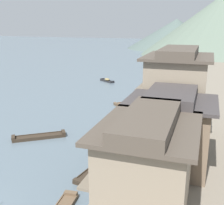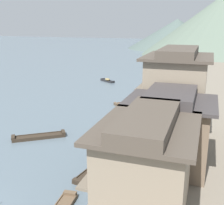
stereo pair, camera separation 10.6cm
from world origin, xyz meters
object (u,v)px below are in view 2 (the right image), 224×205
object	(u,v)px
mooring_post_dock_near	(94,197)
house_waterfront_nearest	(146,164)
boat_moored_nearest	(132,103)
boat_moored_second	(171,76)
mooring_post_dock_mid	(128,148)
boat_upstream_distant	(94,169)
boat_midriver_drifting	(107,80)
house_waterfront_second	(169,130)
house_waterfront_tall	(176,95)
boat_midriver_upstream	(164,86)
boat_moored_far	(39,137)
boat_moored_third	(124,131)

from	to	relation	value
mooring_post_dock_near	house_waterfront_nearest	bearing A→B (deg)	9.98
boat_moored_nearest	mooring_post_dock_near	size ratio (longest dim) A/B	5.22
boat_moored_second	mooring_post_dock_mid	world-z (taller)	mooring_post_dock_mid
boat_upstream_distant	boat_midriver_drifting	bearing A→B (deg)	108.00
boat_moored_nearest	boat_moored_second	bearing A→B (deg)	83.63
house_waterfront_nearest	house_waterfront_second	distance (m)	5.92
boat_moored_second	house_waterfront_tall	world-z (taller)	house_waterfront_tall
boat_midriver_drifting	mooring_post_dock_near	world-z (taller)	mooring_post_dock_near
boat_moored_second	boat_upstream_distant	size ratio (longest dim) A/B	1.15
boat_moored_second	house_waterfront_second	distance (m)	44.39
house_waterfront_nearest	house_waterfront_tall	distance (m)	12.35
boat_moored_second	mooring_post_dock_mid	bearing A→B (deg)	-87.63
boat_midriver_upstream	house_waterfront_tall	distance (m)	27.08
boat_moored_far	boat_midriver_upstream	world-z (taller)	same
boat_moored_far	mooring_post_dock_near	size ratio (longest dim) A/B	5.44
boat_moored_third	house_waterfront_tall	distance (m)	7.62
house_waterfront_tall	boat_moored_third	bearing A→B (deg)	165.71
boat_midriver_drifting	house_waterfront_second	xyz separation A→B (m)	(17.19, -33.95, 3.68)
house_waterfront_second	house_waterfront_tall	world-z (taller)	house_waterfront_tall
boat_moored_far	house_waterfront_nearest	distance (m)	16.86
boat_moored_second	house_waterfront_tall	size ratio (longest dim) A/B	0.67
boat_midriver_upstream	mooring_post_dock_near	size ratio (longest dim) A/B	4.01
boat_moored_far	house_waterfront_tall	bearing A→B (deg)	12.11
boat_moored_nearest	mooring_post_dock_mid	distance (m)	18.90
house_waterfront_second	boat_midriver_upstream	bearing A→B (deg)	99.07
boat_moored_nearest	boat_midriver_upstream	size ratio (longest dim) A/B	1.30
house_waterfront_nearest	house_waterfront_tall	world-z (taller)	house_waterfront_tall
house_waterfront_second	house_waterfront_tall	size ratio (longest dim) A/B	0.80
boat_midriver_drifting	mooring_post_dock_mid	size ratio (longest dim) A/B	5.07
boat_moored_far	boat_moored_second	bearing A→B (deg)	77.93
boat_upstream_distant	mooring_post_dock_near	bearing A→B (deg)	-67.84
boat_upstream_distant	house_waterfront_nearest	world-z (taller)	house_waterfront_nearest
boat_moored_third	house_waterfront_second	bearing A→B (deg)	-53.18
boat_midriver_upstream	boat_upstream_distant	world-z (taller)	boat_midriver_upstream
boat_moored_nearest	boat_moored_third	bearing A→B (deg)	-79.29
mooring_post_dock_mid	house_waterfront_tall	bearing A→B (deg)	56.17
house_waterfront_second	house_waterfront_nearest	bearing A→B (deg)	-94.94
boat_moored_nearest	boat_moored_third	distance (m)	12.10
boat_moored_nearest	mooring_post_dock_near	bearing A→B (deg)	-80.32
boat_moored_far	house_waterfront_nearest	bearing A→B (deg)	-34.57
boat_moored_nearest	boat_midriver_drifting	distance (m)	16.91
boat_moored_second	house_waterfront_second	bearing A→B (deg)	-83.00
boat_moored_third	boat_upstream_distant	xyz separation A→B (m)	(0.06, -8.96, -0.10)
boat_moored_far	house_waterfront_tall	size ratio (longest dim) A/B	0.59
boat_moored_far	boat_midriver_drifting	bearing A→B (deg)	95.89
boat_midriver_upstream	boat_moored_second	bearing A→B (deg)	91.02
boat_moored_third	house_waterfront_nearest	world-z (taller)	house_waterfront_nearest
boat_moored_third	boat_upstream_distant	size ratio (longest dim) A/B	1.13
boat_moored_far	boat_upstream_distant	size ratio (longest dim) A/B	1.00
boat_moored_nearest	house_waterfront_second	world-z (taller)	house_waterfront_second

